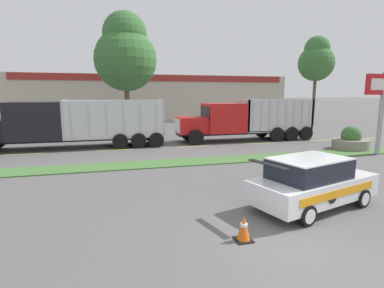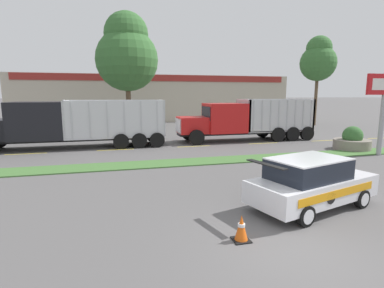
% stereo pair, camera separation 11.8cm
% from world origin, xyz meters
% --- Properties ---
extents(ground_plane, '(600.00, 600.00, 0.00)m').
position_xyz_m(ground_plane, '(0.00, 0.00, 0.00)').
color(ground_plane, '#5B5959').
extents(grass_verge, '(120.00, 1.73, 0.06)m').
position_xyz_m(grass_verge, '(0.00, 9.61, 0.03)').
color(grass_verge, '#477538').
rests_on(grass_verge, ground_plane).
extents(centre_line_3, '(2.40, 0.14, 0.01)m').
position_xyz_m(centre_line_3, '(-9.41, 14.48, 0.00)').
color(centre_line_3, yellow).
rests_on(centre_line_3, ground_plane).
extents(centre_line_4, '(2.40, 0.14, 0.01)m').
position_xyz_m(centre_line_4, '(-4.01, 14.48, 0.00)').
color(centre_line_4, yellow).
rests_on(centre_line_4, ground_plane).
extents(centre_line_5, '(2.40, 0.14, 0.01)m').
position_xyz_m(centre_line_5, '(1.39, 14.48, 0.00)').
color(centre_line_5, yellow).
rests_on(centre_line_5, ground_plane).
extents(centre_line_6, '(2.40, 0.14, 0.01)m').
position_xyz_m(centre_line_6, '(6.79, 14.48, 0.00)').
color(centre_line_6, yellow).
rests_on(centre_line_6, ground_plane).
extents(centre_line_7, '(2.40, 0.14, 0.01)m').
position_xyz_m(centre_line_7, '(12.19, 14.48, 0.00)').
color(centre_line_7, yellow).
rests_on(centre_line_7, ground_plane).
extents(centre_line_8, '(2.40, 0.14, 0.01)m').
position_xyz_m(centre_line_8, '(17.59, 14.48, 0.00)').
color(centre_line_8, yellow).
rests_on(centre_line_8, ground_plane).
extents(dump_truck_lead, '(10.87, 2.80, 3.26)m').
position_xyz_m(dump_truck_lead, '(5.26, 16.16, 1.56)').
color(dump_truck_lead, black).
rests_on(dump_truck_lead, ground_plane).
extents(dump_truck_trail, '(12.37, 2.81, 3.31)m').
position_xyz_m(dump_truck_trail, '(-7.85, 16.00, 1.62)').
color(dump_truck_trail, black).
rests_on(dump_truck_trail, ground_plane).
extents(rally_car, '(4.71, 2.95, 1.70)m').
position_xyz_m(rally_car, '(2.06, 2.31, 0.85)').
color(rally_car, white).
rests_on(rally_car, ground_plane).
extents(store_sign_post, '(2.58, 0.28, 4.92)m').
position_xyz_m(store_sign_post, '(11.48, 8.73, 3.47)').
color(store_sign_post, '#9E9EA3').
rests_on(store_sign_post, ground_plane).
extents(stone_planter, '(2.32, 2.32, 1.57)m').
position_xyz_m(stone_planter, '(11.27, 10.66, 0.55)').
color(stone_planter, gray).
rests_on(stone_planter, ground_plane).
extents(traffic_cone, '(0.43, 0.43, 0.67)m').
position_xyz_m(traffic_cone, '(-1.00, 0.80, 0.33)').
color(traffic_cone, black).
rests_on(traffic_cone, ground_plane).
extents(store_building_backdrop, '(36.43, 12.10, 6.15)m').
position_xyz_m(store_building_backdrop, '(1.83, 39.16, 3.08)').
color(store_building_backdrop, '#BCB29E').
rests_on(store_building_backdrop, ground_plane).
extents(tree_behind_left, '(4.09, 4.09, 10.28)m').
position_xyz_m(tree_behind_left, '(19.07, 25.18, 7.59)').
color(tree_behind_left, brown).
rests_on(tree_behind_left, ground_plane).
extents(tree_behind_centre, '(5.93, 5.93, 11.35)m').
position_xyz_m(tree_behind_centre, '(-2.61, 24.45, 7.48)').
color(tree_behind_centre, brown).
rests_on(tree_behind_centre, ground_plane).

